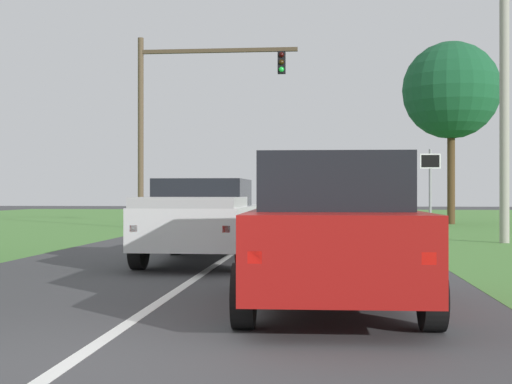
{
  "coord_description": "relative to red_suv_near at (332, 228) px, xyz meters",
  "views": [
    {
      "loc": [
        2.2,
        -6.03,
        1.48
      ],
      "look_at": [
        -0.18,
        19.36,
        1.51
      ],
      "focal_mm": 50.3,
      "sensor_mm": 36.0,
      "label": 1
    }
  ],
  "objects": [
    {
      "name": "ground_plane",
      "position": [
        -2.32,
        9.56,
        -1.02
      ],
      "size": [
        120.0,
        120.0,
        0.0
      ],
      "primitive_type": "plane",
      "color": "#424244"
    },
    {
      "name": "lane_centre_stripe",
      "position": [
        -2.32,
        -1.44,
        -1.02
      ],
      "size": [
        0.16,
        43.65,
        0.01
      ],
      "primitive_type": "cube",
      "color": "white",
      "rests_on": "ground_plane"
    },
    {
      "name": "red_suv_near",
      "position": [
        0.0,
        0.0,
        0.0
      ],
      "size": [
        2.35,
        4.73,
        1.96
      ],
      "color": "#9E1411",
      "rests_on": "ground_plane"
    },
    {
      "name": "pickup_truck_lead",
      "position": [
        -2.63,
        5.77,
        -0.09
      ],
      "size": [
        2.35,
        5.4,
        1.77
      ],
      "color": "silver",
      "rests_on": "ground_plane"
    },
    {
      "name": "traffic_light",
      "position": [
        -6.11,
        20.24,
        4.19
      ],
      "size": [
        6.72,
        0.4,
        8.02
      ],
      "color": "brown",
      "rests_on": "ground_plane"
    },
    {
      "name": "keep_moving_sign",
      "position": [
        3.02,
        12.09,
        0.74
      ],
      "size": [
        0.6,
        0.09,
        2.76
      ],
      "color": "gray",
      "rests_on": "ground_plane"
    },
    {
      "name": "oak_tree_right",
      "position": [
        5.94,
        25.36,
        5.31
      ],
      "size": [
        4.6,
        4.6,
        8.65
      ],
      "color": "#4C351E",
      "rests_on": "ground_plane"
    },
    {
      "name": "utility_pole_right",
      "position": [
        5.23,
        12.45,
        3.08
      ],
      "size": [
        0.28,
        0.28,
        8.21
      ],
      "primitive_type": "cylinder",
      "color": "#9E998E",
      "rests_on": "ground_plane"
    }
  ]
}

